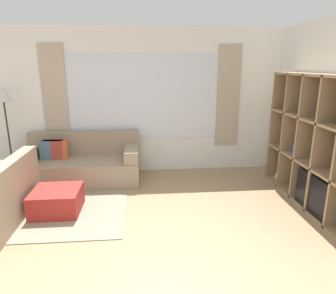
{
  "coord_description": "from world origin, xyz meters",
  "views": [
    {
      "loc": [
        -0.04,
        -2.6,
        2.04
      ],
      "look_at": [
        0.34,
        1.69,
        0.85
      ],
      "focal_mm": 32.0,
      "sensor_mm": 36.0,
      "label": 1
    }
  ],
  "objects_px": {
    "couch_main": "(82,164)",
    "ottoman": "(57,201)",
    "floor_lamp": "(4,101)",
    "shelving_unit": "(318,145)"
  },
  "relations": [
    {
      "from": "couch_main",
      "to": "ottoman",
      "type": "height_order",
      "value": "couch_main"
    },
    {
      "from": "floor_lamp",
      "to": "ottoman",
      "type": "bearing_deg",
      "value": -50.58
    },
    {
      "from": "floor_lamp",
      "to": "couch_main",
      "type": "bearing_deg",
      "value": -7.81
    },
    {
      "from": "shelving_unit",
      "to": "ottoman",
      "type": "xyz_separation_m",
      "value": [
        -3.74,
        0.07,
        -0.75
      ]
    },
    {
      "from": "couch_main",
      "to": "ottoman",
      "type": "distance_m",
      "value": 1.23
    },
    {
      "from": "ottoman",
      "to": "couch_main",
      "type": "bearing_deg",
      "value": 83.83
    },
    {
      "from": "couch_main",
      "to": "floor_lamp",
      "type": "bearing_deg",
      "value": 172.19
    },
    {
      "from": "couch_main",
      "to": "ottoman",
      "type": "relative_size",
      "value": 3.08
    },
    {
      "from": "shelving_unit",
      "to": "couch_main",
      "type": "distance_m",
      "value": 3.88
    },
    {
      "from": "ottoman",
      "to": "floor_lamp",
      "type": "relative_size",
      "value": 0.39
    }
  ]
}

